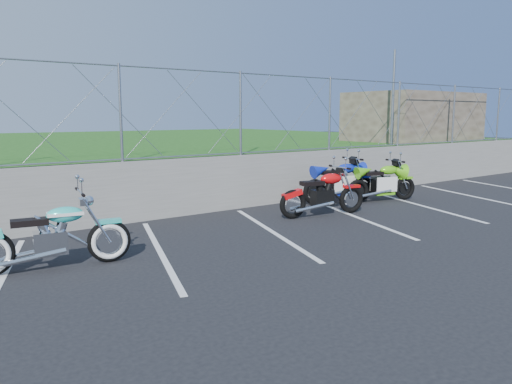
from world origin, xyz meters
TOP-DOWN VIEW (x-y plane):
  - ground at (0.00, 0.00)m, footprint 90.00×90.00m
  - retaining_wall at (0.00, 3.50)m, footprint 30.00×0.22m
  - grass_field at (0.00, 13.50)m, footprint 30.00×20.00m
  - stone_building at (10.50, 5.50)m, footprint 5.00×3.00m
  - chain_link_fence at (0.00, 3.50)m, footprint 28.00×0.03m
  - sign_pole at (7.20, 3.90)m, footprint 0.08×0.08m
  - parking_lines at (1.20, 1.00)m, footprint 18.29×4.31m
  - cruiser_turquoise at (-4.07, 1.03)m, footprint 2.29×0.72m
  - naked_orange at (1.93, 1.54)m, footprint 2.19×0.74m
  - sportbike_green at (4.54, 2.01)m, footprint 2.03×0.81m
  - sportbike_blue at (3.54, 2.59)m, footprint 2.20×0.78m

SIDE VIEW (x-z plane):
  - ground at x=0.00m, z-range 0.00..0.00m
  - parking_lines at x=1.20m, z-range 0.00..0.01m
  - cruiser_turquoise at x=-4.07m, z-range -0.11..1.03m
  - sportbike_green at x=4.54m, z-range -0.07..1.00m
  - naked_orange at x=1.93m, z-range -0.08..1.02m
  - sportbike_blue at x=3.54m, z-range -0.08..1.07m
  - retaining_wall at x=0.00m, z-range 0.00..1.30m
  - grass_field at x=0.00m, z-range 0.00..1.30m
  - stone_building at x=10.50m, z-range 1.30..3.10m
  - chain_link_fence at x=0.00m, z-range 1.30..3.30m
  - sign_pole at x=7.20m, z-range 1.30..4.30m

